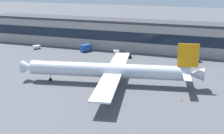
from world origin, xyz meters
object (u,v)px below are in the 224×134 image
object	(u,v)px
baggage_tug	(36,47)
crew_van	(128,54)
fuel_truck	(189,57)
stair_truck	(86,48)
pushback_tractor	(116,52)
traffic_cone_0	(182,100)
airliner	(111,71)

from	to	relation	value
baggage_tug	crew_van	bearing A→B (deg)	0.24
fuel_truck	stair_truck	bearing A→B (deg)	177.92
pushback_tractor	traffic_cone_0	distance (m)	61.55
fuel_truck	crew_van	xyz separation A→B (m)	(-27.87, -1.37, -0.42)
baggage_tug	stair_truck	size ratio (longest dim) A/B	0.64
crew_van	baggage_tug	bearing A→B (deg)	-179.76
baggage_tug	stair_truck	bearing A→B (deg)	7.37
airliner	traffic_cone_0	bearing A→B (deg)	-15.86
fuel_truck	airliner	bearing A→B (deg)	-119.67
baggage_tug	traffic_cone_0	distance (m)	91.70
baggage_tug	traffic_cone_0	bearing A→B (deg)	-29.47
stair_truck	fuel_truck	size ratio (longest dim) A/B	0.73
baggage_tug	fuel_truck	world-z (taller)	fuel_truck
stair_truck	pushback_tractor	bearing A→B (deg)	1.17
stair_truck	airliner	bearing A→B (deg)	-55.72
airliner	fuel_truck	world-z (taller)	airliner
airliner	stair_truck	world-z (taller)	airliner
stair_truck	crew_van	bearing A→B (deg)	-8.00
baggage_tug	pushback_tractor	size ratio (longest dim) A/B	0.76
baggage_tug	stair_truck	xyz separation A→B (m)	(26.42, 3.42, 0.89)
airliner	traffic_cone_0	world-z (taller)	airliner
stair_truck	pushback_tractor	xyz separation A→B (m)	(15.98, 0.33, -0.93)
crew_van	stair_truck	bearing A→B (deg)	172.00
crew_van	pushback_tractor	xyz separation A→B (m)	(-6.87, 3.54, -0.41)
baggage_tug	crew_van	xyz separation A→B (m)	(49.27, 0.20, 0.37)
airliner	baggage_tug	world-z (taller)	airliner
stair_truck	traffic_cone_0	xyz separation A→B (m)	(53.41, -48.53, -1.65)
pushback_tractor	traffic_cone_0	bearing A→B (deg)	-52.55
crew_van	pushback_tractor	size ratio (longest dim) A/B	1.04
baggage_tug	stair_truck	world-z (taller)	stair_truck
baggage_tug	crew_van	world-z (taller)	crew_van
airliner	stair_truck	xyz separation A→B (m)	(-28.20, 41.37, -2.90)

